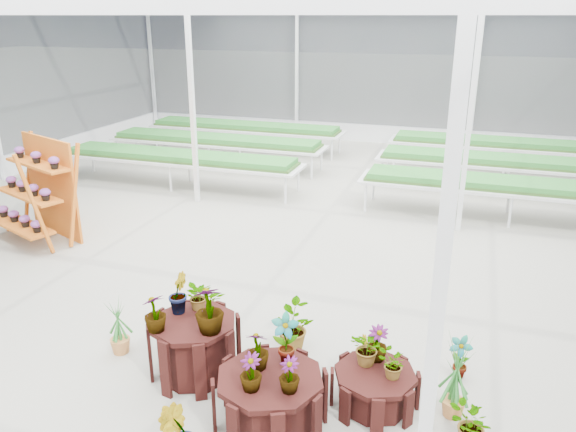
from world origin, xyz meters
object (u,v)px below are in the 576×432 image
(plinth_low, at_px, (374,388))
(shelf_rack, at_px, (31,191))
(plinth_tall, at_px, (195,347))
(plinth_mid, at_px, (270,401))

(plinth_low, xyz_separation_m, shelf_rack, (-7.22, 2.88, 0.78))
(plinth_tall, height_order, plinth_mid, plinth_tall)
(plinth_low, bearing_deg, plinth_tall, -177.40)
(plinth_low, distance_m, shelf_rack, 7.81)
(shelf_rack, bearing_deg, plinth_mid, -8.65)
(plinth_mid, height_order, plinth_low, plinth_mid)
(plinth_tall, xyz_separation_m, shelf_rack, (-5.02, 2.98, 0.63))
(plinth_tall, distance_m, plinth_low, 2.21)
(plinth_tall, height_order, shelf_rack, shelf_rack)
(plinth_mid, bearing_deg, plinth_low, 34.99)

